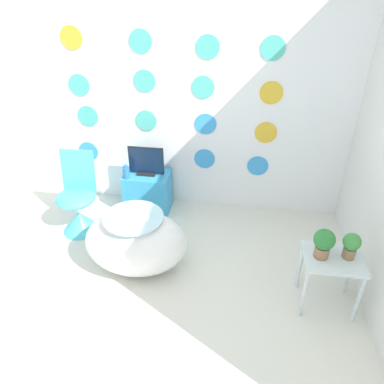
{
  "coord_description": "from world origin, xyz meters",
  "views": [
    {
      "loc": [
        0.73,
        -1.45,
        2.37
      ],
      "look_at": [
        0.36,
        1.02,
        0.82
      ],
      "focal_mm": 35.0,
      "sensor_mm": 36.0,
      "label": 1
    }
  ],
  "objects_px": {
    "chair": "(78,208)",
    "potted_plant_right": "(351,245)",
    "bathtub": "(136,242)",
    "tv": "(146,162)",
    "potted_plant_left": "(324,242)",
    "vase": "(126,172)"
  },
  "relations": [
    {
      "from": "chair",
      "to": "potted_plant_right",
      "type": "bearing_deg",
      "value": -14.59
    },
    {
      "from": "potted_plant_right",
      "to": "bathtub",
      "type": "bearing_deg",
      "value": 174.36
    },
    {
      "from": "tv",
      "to": "potted_plant_left",
      "type": "xyz_separation_m",
      "value": [
        1.62,
        -1.13,
        0.04
      ]
    },
    {
      "from": "tv",
      "to": "vase",
      "type": "bearing_deg",
      "value": -148.75
    },
    {
      "from": "chair",
      "to": "vase",
      "type": "height_order",
      "value": "chair"
    },
    {
      "from": "tv",
      "to": "vase",
      "type": "relative_size",
      "value": 2.52
    },
    {
      "from": "vase",
      "to": "potted_plant_right",
      "type": "xyz_separation_m",
      "value": [
        2.01,
        -0.99,
        0.1
      ]
    },
    {
      "from": "bathtub",
      "to": "chair",
      "type": "distance_m",
      "value": 0.86
    },
    {
      "from": "vase",
      "to": "potted_plant_left",
      "type": "xyz_separation_m",
      "value": [
        1.81,
        -1.01,
        0.11
      ]
    },
    {
      "from": "vase",
      "to": "chair",
      "type": "bearing_deg",
      "value": -138.7
    },
    {
      "from": "chair",
      "to": "vase",
      "type": "distance_m",
      "value": 0.6
    },
    {
      "from": "vase",
      "to": "potted_plant_left",
      "type": "height_order",
      "value": "potted_plant_left"
    },
    {
      "from": "chair",
      "to": "tv",
      "type": "xyz_separation_m",
      "value": [
        0.6,
        0.47,
        0.32
      ]
    },
    {
      "from": "tv",
      "to": "potted_plant_right",
      "type": "xyz_separation_m",
      "value": [
        1.82,
        -1.1,
        0.03
      ]
    },
    {
      "from": "potted_plant_right",
      "to": "tv",
      "type": "bearing_deg",
      "value": 148.83
    },
    {
      "from": "vase",
      "to": "potted_plant_right",
      "type": "height_order",
      "value": "potted_plant_right"
    },
    {
      "from": "tv",
      "to": "vase",
      "type": "xyz_separation_m",
      "value": [
        -0.19,
        -0.11,
        -0.07
      ]
    },
    {
      "from": "bathtub",
      "to": "chair",
      "type": "relative_size",
      "value": 1.07
    },
    {
      "from": "chair",
      "to": "tv",
      "type": "height_order",
      "value": "chair"
    },
    {
      "from": "chair",
      "to": "potted_plant_left",
      "type": "distance_m",
      "value": 2.34
    },
    {
      "from": "tv",
      "to": "potted_plant_right",
      "type": "distance_m",
      "value": 2.13
    },
    {
      "from": "tv",
      "to": "bathtub",
      "type": "bearing_deg",
      "value": -82.25
    }
  ]
}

